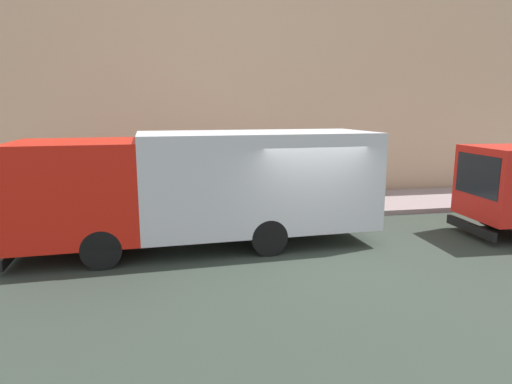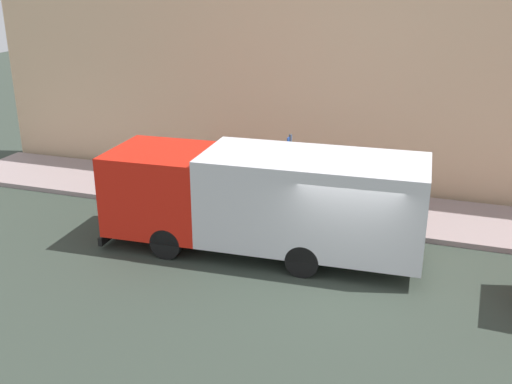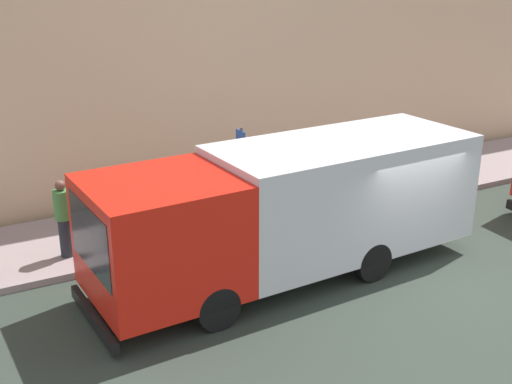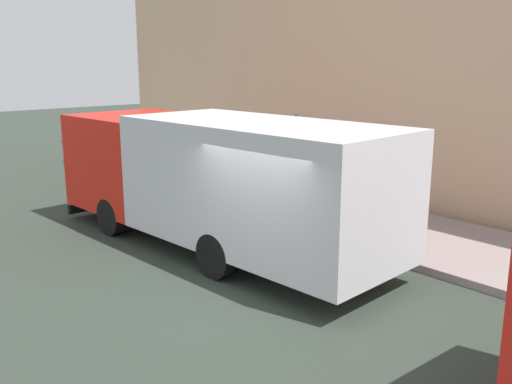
{
  "view_description": "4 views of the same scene",
  "coord_description": "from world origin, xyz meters",
  "px_view_note": "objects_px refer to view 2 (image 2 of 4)",
  "views": [
    {
      "loc": [
        -9.58,
        3.32,
        3.36
      ],
      "look_at": [
        0.71,
        1.26,
        1.37
      ],
      "focal_mm": 30.78,
      "sensor_mm": 36.0,
      "label": 1
    },
    {
      "loc": [
        -12.98,
        -2.07,
        7.18
      ],
      "look_at": [
        1.4,
        2.81,
        1.56
      ],
      "focal_mm": 41.61,
      "sensor_mm": 36.0,
      "label": 2
    },
    {
      "loc": [
        -9.56,
        9.07,
        6.39
      ],
      "look_at": [
        1.77,
        2.93,
        1.73
      ],
      "focal_mm": 44.99,
      "sensor_mm": 36.0,
      "label": 3
    },
    {
      "loc": [
        -5.94,
        -6.65,
        3.92
      ],
      "look_at": [
        1.39,
        1.56,
        1.33
      ],
      "focal_mm": 39.25,
      "sensor_mm": 36.0,
      "label": 4
    }
  ],
  "objects_px": {
    "large_utility_truck": "(264,197)",
    "pedestrian_standing": "(173,168)",
    "pedestrian_walking": "(231,176)",
    "pedestrian_third": "(124,168)",
    "street_sign_post": "(289,168)",
    "traffic_cone_orange": "(192,194)"
  },
  "relations": [
    {
      "from": "pedestrian_walking",
      "to": "street_sign_post",
      "type": "distance_m",
      "value": 2.2
    },
    {
      "from": "large_utility_truck",
      "to": "pedestrian_standing",
      "type": "xyz_separation_m",
      "value": [
        2.84,
        4.09,
        -0.46
      ]
    },
    {
      "from": "large_utility_truck",
      "to": "street_sign_post",
      "type": "xyz_separation_m",
      "value": [
        2.36,
        -0.05,
        0.1
      ]
    },
    {
      "from": "pedestrian_walking",
      "to": "pedestrian_standing",
      "type": "relative_size",
      "value": 0.94
    },
    {
      "from": "pedestrian_walking",
      "to": "pedestrian_third",
      "type": "relative_size",
      "value": 1.02
    },
    {
      "from": "pedestrian_third",
      "to": "street_sign_post",
      "type": "height_order",
      "value": "street_sign_post"
    },
    {
      "from": "pedestrian_walking",
      "to": "traffic_cone_orange",
      "type": "height_order",
      "value": "pedestrian_walking"
    },
    {
      "from": "pedestrian_third",
      "to": "traffic_cone_orange",
      "type": "xyz_separation_m",
      "value": [
        -0.18,
        -2.56,
        -0.54
      ]
    },
    {
      "from": "large_utility_truck",
      "to": "traffic_cone_orange",
      "type": "distance_m",
      "value": 4.09
    },
    {
      "from": "large_utility_truck",
      "to": "pedestrian_standing",
      "type": "height_order",
      "value": "large_utility_truck"
    },
    {
      "from": "pedestrian_walking",
      "to": "pedestrian_standing",
      "type": "bearing_deg",
      "value": -171.07
    },
    {
      "from": "pedestrian_standing",
      "to": "street_sign_post",
      "type": "distance_m",
      "value": 4.21
    },
    {
      "from": "large_utility_truck",
      "to": "pedestrian_standing",
      "type": "bearing_deg",
      "value": 52.51
    },
    {
      "from": "pedestrian_third",
      "to": "street_sign_post",
      "type": "relative_size",
      "value": 0.64
    },
    {
      "from": "large_utility_truck",
      "to": "pedestrian_walking",
      "type": "bearing_deg",
      "value": 33.12
    },
    {
      "from": "large_utility_truck",
      "to": "pedestrian_standing",
      "type": "distance_m",
      "value": 5.0
    },
    {
      "from": "large_utility_truck",
      "to": "traffic_cone_orange",
      "type": "relative_size",
      "value": 13.63
    },
    {
      "from": "pedestrian_walking",
      "to": "pedestrian_third",
      "type": "height_order",
      "value": "pedestrian_walking"
    },
    {
      "from": "street_sign_post",
      "to": "traffic_cone_orange",
      "type": "bearing_deg",
      "value": 90.7
    },
    {
      "from": "large_utility_truck",
      "to": "pedestrian_walking",
      "type": "xyz_separation_m",
      "value": [
        2.78,
        2.01,
        -0.53
      ]
    },
    {
      "from": "traffic_cone_orange",
      "to": "large_utility_truck",
      "type": "bearing_deg",
      "value": -125.95
    },
    {
      "from": "street_sign_post",
      "to": "large_utility_truck",
      "type": "bearing_deg",
      "value": 178.75
    }
  ]
}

